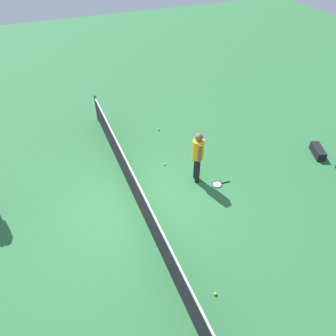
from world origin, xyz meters
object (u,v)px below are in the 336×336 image
player_near_side (198,154)px  tennis_ball_baseline (159,129)px  tennis_ball_by_net (215,294)px  tennis_racket_near_player (218,184)px  tennis_ball_midcourt (200,147)px  equipment_bag (317,151)px  tennis_ball_near_player (164,164)px

player_near_side → tennis_ball_baseline: (3.08, 0.07, -0.98)m
tennis_ball_by_net → tennis_racket_near_player: bearing=-29.9°
tennis_ball_by_net → tennis_ball_midcourt: size_ratio=1.00×
player_near_side → tennis_ball_midcourt: (1.49, -0.88, -0.98)m
tennis_ball_midcourt → tennis_ball_baseline: (1.58, 0.94, 0.00)m
tennis_racket_near_player → player_near_side: bearing=48.4°
tennis_racket_near_player → equipment_bag: size_ratio=0.70×
player_near_side → tennis_ball_near_player: 1.57m
player_near_side → equipment_bag: size_ratio=2.01×
player_near_side → tennis_racket_near_player: (-0.46, -0.52, -1.00)m
tennis_ball_midcourt → tennis_ball_baseline: same height
tennis_ball_by_net → tennis_ball_baseline: (6.71, -1.23, 0.00)m
tennis_ball_by_net → tennis_ball_baseline: 6.82m
tennis_racket_near_player → tennis_ball_midcourt: bearing=-10.3°
tennis_ball_baseline → tennis_ball_near_player: bearing=164.1°
tennis_ball_near_player → tennis_ball_by_net: same height
player_near_side → tennis_ball_baseline: 3.23m
tennis_racket_near_player → tennis_ball_by_net: bearing=150.1°
tennis_ball_baseline → equipment_bag: size_ratio=0.08×
tennis_ball_by_net → equipment_bag: bearing=-60.3°
tennis_ball_near_player → tennis_ball_baseline: bearing=-15.9°
player_near_side → tennis_ball_midcourt: size_ratio=25.76×
tennis_ball_baseline → tennis_ball_midcourt: bearing=-149.2°
player_near_side → tennis_ball_by_net: 3.97m
tennis_ball_baseline → player_near_side: bearing=-178.7°
tennis_ball_near_player → tennis_ball_baseline: (2.04, -0.58, 0.00)m
tennis_ball_by_net → equipment_bag: 6.58m
tennis_ball_midcourt → equipment_bag: (-1.86, -3.55, 0.11)m
tennis_racket_near_player → tennis_ball_by_net: tennis_ball_by_net is taller
tennis_ball_by_net → player_near_side: bearing=-19.6°
tennis_racket_near_player → equipment_bag: equipment_bag is taller
tennis_racket_near_player → equipment_bag: 3.90m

